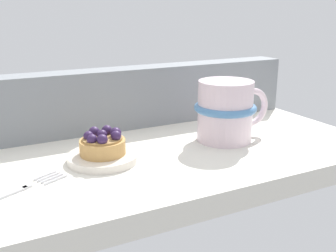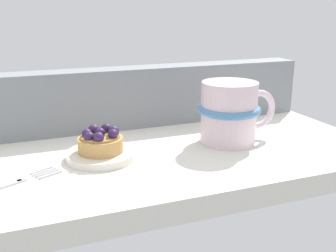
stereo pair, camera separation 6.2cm
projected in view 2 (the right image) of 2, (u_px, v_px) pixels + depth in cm
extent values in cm
cube|color=silver|center=(151.00, 160.00, 63.34)|extent=(72.64, 34.40, 3.26)
cube|color=gray|center=(125.00, 98.00, 74.17)|extent=(71.19, 5.55, 10.95)
cylinder|color=silver|center=(101.00, 155.00, 59.39)|extent=(10.35, 10.35, 1.12)
cylinder|color=silver|center=(101.00, 157.00, 59.47)|extent=(5.69, 5.69, 0.56)
cylinder|color=tan|center=(101.00, 145.00, 58.92)|extent=(6.61, 6.61, 2.17)
cylinder|color=#A37942|center=(100.00, 137.00, 58.56)|extent=(5.82, 5.82, 0.30)
sphere|color=#331E47|center=(100.00, 133.00, 58.40)|extent=(1.51, 1.51, 1.51)
sphere|color=#331E47|center=(114.00, 131.00, 58.84)|extent=(1.65, 1.65, 1.65)
sphere|color=#331E47|center=(106.00, 128.00, 60.30)|extent=(1.55, 1.55, 1.55)
sphere|color=#331E47|center=(94.00, 130.00, 60.04)|extent=(1.64, 1.64, 1.64)
sphere|color=#331E47|center=(87.00, 133.00, 58.41)|extent=(1.47, 1.47, 1.47)
sphere|color=#331E47|center=(89.00, 137.00, 56.91)|extent=(1.49, 1.49, 1.49)
sphere|color=#331E47|center=(99.00, 137.00, 56.40)|extent=(1.53, 1.53, 1.53)
sphere|color=#331E47|center=(113.00, 134.00, 57.62)|extent=(1.47, 1.47, 1.47)
cylinder|color=silver|center=(229.00, 113.00, 65.41)|extent=(9.09, 9.09, 10.11)
torus|color=#4C7FB2|center=(229.00, 109.00, 65.25)|extent=(10.33, 10.33, 1.20)
torus|color=silver|center=(258.00, 110.00, 67.34)|extent=(6.75, 1.09, 6.75)
cube|color=silver|center=(21.00, 179.00, 51.65)|extent=(1.32, 1.02, 0.60)
cube|color=silver|center=(50.00, 174.00, 53.37)|extent=(3.27, 1.71, 0.60)
cube|color=silver|center=(47.00, 172.00, 53.85)|extent=(3.27, 1.71, 0.60)
cube|color=silver|center=(44.00, 171.00, 54.33)|extent=(3.27, 1.71, 0.60)
cube|color=silver|center=(42.00, 169.00, 54.81)|extent=(3.27, 1.71, 0.60)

